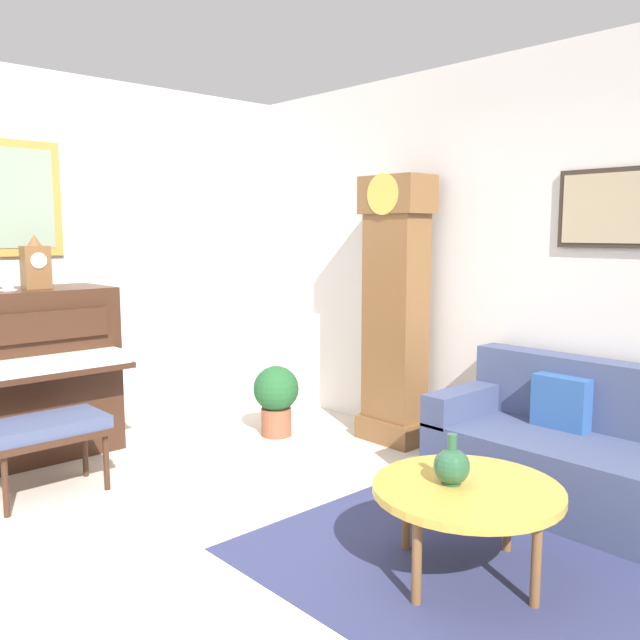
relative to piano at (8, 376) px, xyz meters
name	(u,v)px	position (x,y,z in m)	size (l,w,h in m)	color
ground_plane	(220,574)	(2.23, 0.24, -0.66)	(6.40, 6.00, 0.10)	beige
wall_left	(17,259)	(-0.37, 0.23, 0.80)	(0.13, 4.90, 2.80)	silver
wall_back	(504,261)	(2.25, 2.64, 0.79)	(5.30, 0.13, 2.80)	silver
area_rug	(463,575)	(3.10, 1.02, -0.61)	(2.10, 1.50, 0.01)	navy
piano	(8,376)	(0.00, 0.00, 0.00)	(0.87, 1.44, 1.21)	#3D2316
piano_bench	(46,431)	(0.79, -0.04, -0.21)	(0.42, 0.70, 0.48)	#3D2316
grandfather_clock	(395,317)	(1.51, 2.34, 0.35)	(0.52, 0.34, 2.03)	brown
couch	(600,460)	(3.20, 2.20, -0.30)	(1.90, 0.80, 0.84)	#424C70
coffee_table	(467,492)	(3.10, 1.03, -0.20)	(0.88, 0.88, 0.44)	gold
mantel_clock	(36,264)	(0.00, 0.23, 0.77)	(0.13, 0.18, 0.38)	brown
teacup	(8,287)	(0.03, 0.03, 0.62)	(0.12, 0.12, 0.06)	white
green_jug	(452,466)	(3.04, 0.99, -0.08)	(0.17, 0.17, 0.24)	#234C33
potted_plant	(276,396)	(0.79, 1.75, -0.29)	(0.36, 0.36, 0.56)	#935138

